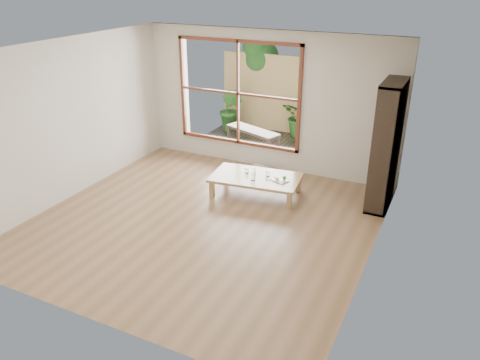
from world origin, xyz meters
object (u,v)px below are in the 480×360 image
at_px(low_table, 256,178).
at_px(bookshelf, 386,146).
at_px(food_tray, 281,180).
at_px(garden_bench, 253,132).

xyz_separation_m(low_table, bookshelf, (2.00, 0.54, 0.73)).
height_order(bookshelf, food_tray, bookshelf).
bearing_deg(food_tray, garden_bench, 147.41).
height_order(bookshelf, garden_bench, bookshelf).
bearing_deg(bookshelf, low_table, -164.93).
bearing_deg(garden_bench, food_tray, -34.16).
distance_m(low_table, bookshelf, 2.20).
bearing_deg(garden_bench, low_table, -43.73).
bearing_deg(low_table, garden_bench, 109.00).
bearing_deg(low_table, bookshelf, 8.45).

